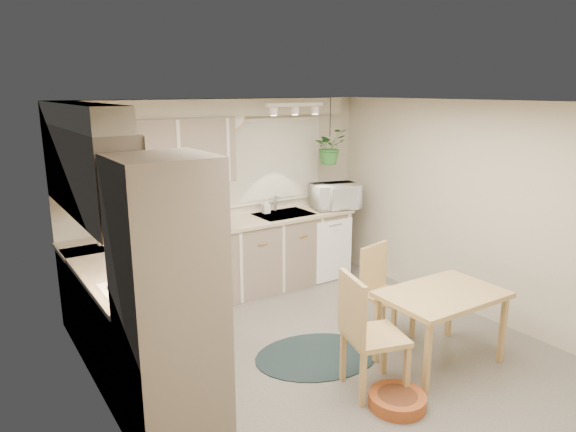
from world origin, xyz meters
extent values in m
plane|color=slate|center=(0.00, 0.00, 0.00)|extent=(4.20, 4.20, 0.00)
plane|color=silver|center=(0.00, 0.00, 2.40)|extent=(4.20, 4.20, 0.00)
cube|color=#B8AF98|center=(0.00, 2.10, 1.20)|extent=(4.00, 0.04, 2.40)
cube|color=#B8AF98|center=(0.00, -2.10, 1.20)|extent=(4.00, 0.04, 2.40)
cube|color=#B8AF98|center=(-2.00, 0.00, 1.20)|extent=(0.04, 4.20, 2.40)
cube|color=#B8AF98|center=(2.00, 0.00, 1.20)|extent=(0.04, 4.20, 2.40)
cube|color=#7D6F5E|center=(-1.70, 0.88, 0.45)|extent=(0.60, 1.85, 0.90)
cube|color=#7D6F5E|center=(-0.20, 1.80, 0.45)|extent=(3.60, 0.60, 0.90)
cube|color=tan|center=(-1.69, 0.88, 0.92)|extent=(0.64, 1.89, 0.04)
cube|color=tan|center=(-0.20, 1.79, 0.92)|extent=(3.64, 0.64, 0.04)
cube|color=#7D6F5E|center=(-1.68, -0.38, 1.05)|extent=(0.65, 0.65, 2.10)
cube|color=white|center=(-1.35, -0.38, 1.05)|extent=(0.02, 0.56, 0.58)
cube|color=#7D6F5E|center=(-1.82, 1.00, 1.83)|extent=(0.35, 2.00, 0.75)
cube|color=#7D6F5E|center=(-1.00, 1.93, 1.83)|extent=(2.00, 0.35, 0.75)
cube|color=#B8AF98|center=(-1.85, 1.00, 2.30)|extent=(0.30, 2.00, 0.20)
cube|color=#B8AF98|center=(-0.20, 1.95, 2.30)|extent=(3.60, 0.30, 0.20)
cube|color=white|center=(-1.68, 0.30, 0.94)|extent=(0.52, 0.58, 0.02)
cube|color=white|center=(-1.70, 0.30, 1.40)|extent=(0.40, 0.60, 0.14)
cube|color=beige|center=(0.70, 2.07, 1.60)|extent=(1.40, 0.02, 1.00)
cube|color=beige|center=(0.70, 2.08, 1.60)|extent=(1.50, 0.02, 1.10)
cube|color=#9FA1A7|center=(0.70, 1.80, 0.90)|extent=(0.70, 0.48, 0.10)
cube|color=white|center=(1.30, 1.49, 0.42)|extent=(0.58, 0.02, 0.83)
cube|color=white|center=(0.70, 1.55, 2.33)|extent=(0.80, 0.04, 0.04)
cylinder|color=gold|center=(0.15, 2.07, 2.18)|extent=(0.30, 0.03, 0.30)
cube|color=tan|center=(0.80, -0.71, 0.35)|extent=(1.14, 0.77, 0.70)
cube|color=tan|center=(-0.02, -0.70, 0.52)|extent=(0.61, 0.61, 1.04)
cube|color=tan|center=(0.76, -0.07, 0.48)|extent=(0.53, 0.53, 0.96)
ellipsoid|color=black|center=(-0.10, 0.00, 0.01)|extent=(1.42, 1.22, 0.01)
cylinder|color=#9F3A1F|center=(-0.04, -1.00, 0.05)|extent=(0.56, 0.56, 0.11)
imported|color=white|center=(1.46, 1.70, 1.14)|extent=(0.67, 0.48, 0.41)
imported|color=white|center=(0.52, 1.95, 0.99)|extent=(0.10, 0.20, 0.09)
imported|color=#2D6829|center=(1.35, 1.70, 1.73)|extent=(0.43, 0.48, 0.36)
cube|color=black|center=(-1.22, 1.80, 1.10)|extent=(0.18, 0.21, 0.31)
cube|color=#9FA1A7|center=(-0.64, 1.82, 1.02)|extent=(0.30, 0.22, 0.17)
cube|color=tan|center=(-0.54, 1.85, 1.05)|extent=(0.11, 0.11, 0.21)
camera|label=1|loc=(-2.82, -3.57, 2.52)|focal=32.00mm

